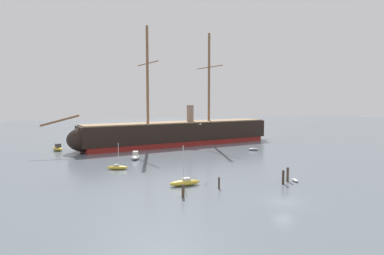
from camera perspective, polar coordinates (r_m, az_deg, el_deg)
ground_plane at (r=45.42m, az=15.58°, el=-12.21°), size 400.00×400.00×0.00m
tall_ship at (r=96.55m, az=-2.09°, el=-0.94°), size 68.83×17.84×33.26m
sailboat_foreground_left at (r=51.30m, az=-1.25°, el=-9.46°), size 4.83×1.51×6.27m
dinghy_foreground_right at (r=56.47m, az=17.39°, el=-8.68°), size 1.18×1.91×0.42m
sailboat_mid_left at (r=64.45m, az=-12.75°, el=-6.73°), size 4.09×2.47×5.11m
motorboat_alongside_bow at (r=74.78m, az=-9.75°, el=-4.95°), size 2.84×4.51×1.76m
dinghy_alongside_stern at (r=87.65m, az=10.60°, el=-3.73°), size 2.91×2.66×0.65m
motorboat_far_left at (r=92.86m, az=-22.19°, el=-3.32°), size 3.21×4.89×1.90m
mooring_piling_nearest at (r=45.40m, az=-1.57°, el=-10.88°), size 0.40×0.40×1.78m
mooring_piling_left_pair at (r=49.84m, az=4.69°, el=-9.53°), size 0.26×0.26×1.69m
mooring_piling_right_pair at (r=54.01m, az=15.49°, el=-8.29°), size 0.37×0.37×2.19m
mooring_piling_midwater at (r=55.85m, az=16.21°, el=-7.81°), size 0.40×0.40×2.31m
seagull_in_flight at (r=59.68m, az=1.34°, el=0.57°), size 1.06×1.08×0.14m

